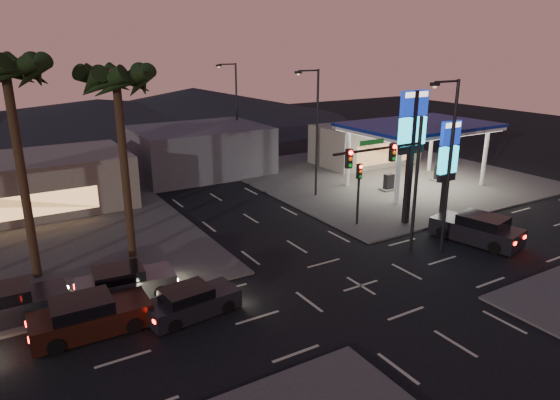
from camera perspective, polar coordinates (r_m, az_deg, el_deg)
ground at (r=26.15m, az=9.21°, el=-9.65°), size 140.00×140.00×0.00m
corner_lot_ne at (r=47.42m, az=11.63°, el=2.73°), size 24.00×24.00×0.12m
gas_station at (r=43.63m, az=15.60°, el=7.94°), size 12.20×8.20×5.47m
convenience_store at (r=51.93m, az=9.68°, el=6.31°), size 10.00×6.00×4.00m
pylon_sign_tall at (r=33.63m, az=14.88°, el=7.60°), size 2.20×0.35×9.00m
pylon_sign_short at (r=35.12m, az=18.69°, el=4.77°), size 1.60×0.35×7.00m
traffic_signal_mast at (r=28.13m, az=12.99°, el=3.45°), size 6.10×0.39×8.00m
pedestal_signal at (r=33.41m, az=9.00°, el=1.80°), size 0.32×0.39×4.30m
streetlight_near at (r=29.55m, az=18.66°, el=4.62°), size 2.14×0.25×10.00m
streetlight_mid at (r=39.03m, az=4.02°, el=8.42°), size 2.14×0.25×10.00m
streetlight_far at (r=51.01m, az=-5.19°, el=10.52°), size 2.14×0.25×10.00m
palm_a at (r=27.88m, az=-18.12°, el=11.70°), size 4.41×4.41×10.86m
palm_b at (r=27.12m, az=-28.71°, el=11.47°), size 4.41×4.41×11.46m
building_far_west at (r=40.75m, az=-28.17°, el=1.41°), size 16.00×8.00×4.00m
building_far_mid at (r=47.85m, az=-9.19°, el=5.64°), size 12.00×9.00×4.40m
hill_right at (r=83.79m, az=-9.83°, el=10.82°), size 50.00×50.00×5.00m
hill_center at (r=79.65m, az=-20.01°, el=9.34°), size 60.00×60.00×4.00m
car_lane_a_front at (r=23.34m, az=-10.11°, el=-11.42°), size 4.44×2.20×1.40m
car_lane_a_mid at (r=23.16m, az=-20.98°, el=-12.35°), size 5.06×2.21×1.63m
car_lane_b_front at (r=25.65m, az=-17.36°, el=-9.06°), size 4.85×2.35×1.54m
car_lane_b_mid at (r=25.57m, az=-28.64°, el=-10.51°), size 5.00×2.19×1.61m
suv_station at (r=33.25m, az=21.65°, el=-3.14°), size 3.36×5.64×1.77m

